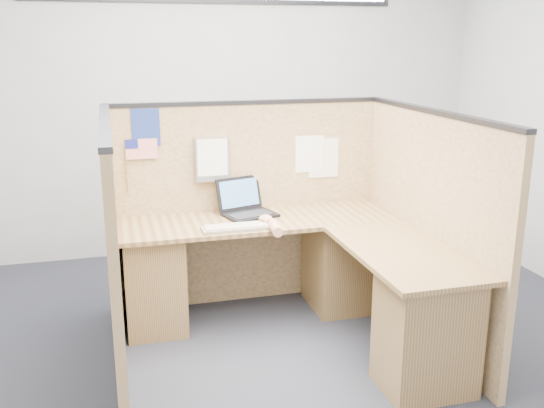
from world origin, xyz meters
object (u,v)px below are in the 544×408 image
object	(u,v)px
laptop	(248,205)
keyboard	(236,227)
l_desk	(300,281)
mouse	(266,222)

from	to	relation	value
laptop	keyboard	xyz separation A→B (m)	(-0.16, -0.35, -0.05)
l_desk	keyboard	distance (m)	0.56
keyboard	mouse	xyz separation A→B (m)	(0.22, 0.06, 0.01)
l_desk	laptop	distance (m)	0.71
l_desk	keyboard	size ratio (longest dim) A/B	4.25
l_desk	keyboard	xyz separation A→B (m)	(-0.39, 0.19, 0.35)
laptop	mouse	world-z (taller)	laptop
laptop	keyboard	size ratio (longest dim) A/B	0.93
laptop	l_desk	bearing A→B (deg)	-84.01
keyboard	l_desk	bearing A→B (deg)	-26.46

